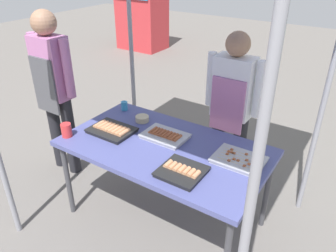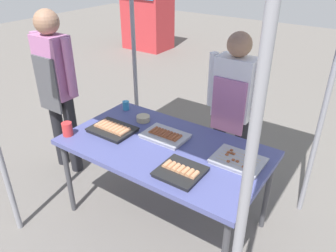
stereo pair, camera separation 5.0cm
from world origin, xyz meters
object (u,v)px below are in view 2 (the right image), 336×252
tray_grilled_sausages (165,136)px  vendor_woman (233,103)px  tray_meat_skewers (238,161)px  drink_cup_near_edge (67,129)px  tray_pork_links (112,129)px  stall_table (164,151)px  drink_cup_by_wok (126,105)px  tray_spring_rolls (180,172)px  neighbor_stall_left (147,12)px  condiment_bowl (143,118)px  customer_nearby (56,82)px

tray_grilled_sausages → vendor_woman: bearing=65.3°
tray_grilled_sausages → vendor_woman: (0.29, 0.63, 0.12)m
tray_meat_skewers → drink_cup_near_edge: (-1.31, -0.43, 0.04)m
tray_grilled_sausages → tray_pork_links: 0.45m
stall_table → drink_cup_by_wok: (-0.67, 0.32, 0.09)m
tray_pork_links → drink_cup_by_wok: 0.43m
tray_spring_rolls → neighbor_stall_left: bearing=130.0°
drink_cup_near_edge → neighbor_stall_left: (-2.78, 4.64, 0.02)m
condiment_bowl → customer_nearby: bearing=-169.2°
customer_nearby → vendor_woman: bearing=23.8°
tray_spring_rolls → stall_table: bearing=141.7°
drink_cup_by_wok → stall_table: bearing=-25.5°
stall_table → vendor_woman: (0.23, 0.73, 0.20)m
tray_grilled_sausages → condiment_bowl: size_ratio=3.00×
drink_cup_near_edge → drink_cup_by_wok: drink_cup_near_edge is taller
stall_table → tray_meat_skewers: (0.57, 0.11, 0.07)m
drink_cup_by_wok → condiment_bowl: bearing=-18.1°
neighbor_stall_left → tray_grilled_sausages: bearing=-50.6°
tray_spring_rolls → drink_cup_near_edge: bearing=-175.6°
vendor_woman → customer_nearby: (-1.53, -0.68, 0.08)m
stall_table → tray_grilled_sausages: 0.14m
tray_pork_links → drink_cup_by_wok: bearing=115.8°
stall_table → tray_pork_links: size_ratio=4.40×
tray_grilled_sausages → vendor_woman: vendor_woman is taller
tray_meat_skewers → vendor_woman: vendor_woman is taller
tray_pork_links → tray_spring_rolls: size_ratio=1.22×
condiment_bowl → customer_nearby: size_ratio=0.07×
drink_cup_by_wok → tray_meat_skewers: bearing=-9.6°
stall_table → tray_spring_rolls: 0.39m
tray_spring_rolls → vendor_woman: size_ratio=0.20×
tray_spring_rolls → drink_cup_near_edge: size_ratio=2.65×
tray_spring_rolls → drink_cup_by_wok: size_ratio=3.58×
tray_meat_skewers → tray_spring_rolls: (-0.27, -0.35, 0.00)m
drink_cup_near_edge → drink_cup_by_wok: (0.07, 0.64, -0.01)m
tray_pork_links → drink_cup_near_edge: size_ratio=3.22×
drink_cup_near_edge → neighbor_stall_left: size_ratio=0.07×
tray_spring_rolls → neighbor_stall_left: neighbor_stall_left is taller
neighbor_stall_left → tray_pork_links: bearing=-55.3°
tray_meat_skewers → tray_pork_links: bearing=-170.4°
vendor_woman → customer_nearby: size_ratio=0.92×
tray_meat_skewers → tray_pork_links: (-1.05, -0.18, 0.01)m
tray_meat_skewers → tray_spring_rolls: tray_spring_rolls is taller
drink_cup_by_wok → customer_nearby: 0.71m
stall_table → customer_nearby: 1.33m
condiment_bowl → vendor_woman: size_ratio=0.08×
tray_grilled_sausages → tray_pork_links: tray_pork_links is taller
stall_table → vendor_woman: vendor_woman is taller
condiment_bowl → vendor_woman: 0.81m
tray_pork_links → drink_cup_near_edge: (-0.26, -0.25, 0.03)m
vendor_woman → drink_cup_near_edge: bearing=47.2°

